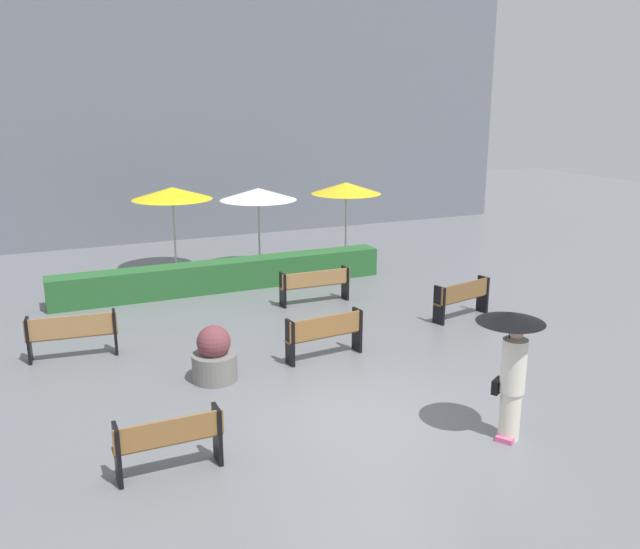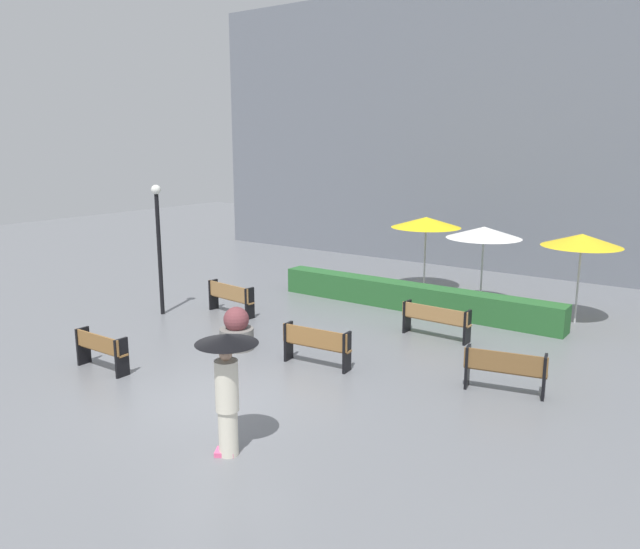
{
  "view_description": "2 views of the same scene",
  "coord_description": "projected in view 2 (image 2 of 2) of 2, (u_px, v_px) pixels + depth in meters",
  "views": [
    {
      "loc": [
        -4.87,
        -8.77,
        5.14
      ],
      "look_at": [
        1.26,
        4.97,
        1.12
      ],
      "focal_mm": 37.59,
      "sensor_mm": 36.0,
      "label": 1
    },
    {
      "loc": [
        8.24,
        -8.09,
        5.02
      ],
      "look_at": [
        -1.22,
        5.16,
        1.53
      ],
      "focal_mm": 34.7,
      "sensor_mm": 36.0,
      "label": 2
    }
  ],
  "objects": [
    {
      "name": "ground_plane",
      "position": [
        218.0,
        402.0,
        12.17
      ],
      "size": [
        60.0,
        60.0,
        0.0
      ],
      "primitive_type": "plane",
      "color": "slate"
    },
    {
      "name": "bench_near_left",
      "position": [
        100.0,
        348.0,
        13.77
      ],
      "size": [
        1.52,
        0.34,
        0.87
      ],
      "color": "olive",
      "rests_on": "ground"
    },
    {
      "name": "bench_mid_center",
      "position": [
        316.0,
        343.0,
        14.02
      ],
      "size": [
        1.69,
        0.46,
        0.92
      ],
      "color": "olive",
      "rests_on": "ground"
    },
    {
      "name": "bench_far_right",
      "position": [
        505.0,
        368.0,
        12.5
      ],
      "size": [
        1.65,
        0.66,
        0.9
      ],
      "color": "brown",
      "rests_on": "ground"
    },
    {
      "name": "bench_far_left",
      "position": [
        230.0,
        296.0,
        18.3
      ],
      "size": [
        1.78,
        0.5,
        0.92
      ],
      "color": "#9E7242",
      "rests_on": "ground"
    },
    {
      "name": "bench_back_row",
      "position": [
        436.0,
        319.0,
        16.07
      ],
      "size": [
        1.85,
        0.41,
        0.87
      ],
      "color": "#9E7242",
      "rests_on": "ground"
    },
    {
      "name": "pedestrian_with_umbrella",
      "position": [
        227.0,
        376.0,
        9.9
      ],
      "size": [
        1.03,
        1.03,
        2.04
      ],
      "color": "silver",
      "rests_on": "ground"
    },
    {
      "name": "planter_pot",
      "position": [
        237.0,
        331.0,
        15.26
      ],
      "size": [
        0.84,
        0.84,
        1.06
      ],
      "color": "slate",
      "rests_on": "ground"
    },
    {
      "name": "lamp_post",
      "position": [
        159.0,
        236.0,
        17.96
      ],
      "size": [
        0.28,
        0.28,
        3.83
      ],
      "color": "black",
      "rests_on": "ground"
    },
    {
      "name": "patio_umbrella_yellow",
      "position": [
        426.0,
        222.0,
        20.77
      ],
      "size": [
        2.34,
        2.34,
        2.56
      ],
      "color": "silver",
      "rests_on": "ground"
    },
    {
      "name": "patio_umbrella_white",
      "position": [
        484.0,
        233.0,
        18.75
      ],
      "size": [
        2.27,
        2.27,
        2.51
      ],
      "color": "silver",
      "rests_on": "ground"
    },
    {
      "name": "patio_umbrella_yellow_far",
      "position": [
        582.0,
        240.0,
        17.05
      ],
      "size": [
        2.17,
        2.17,
        2.55
      ],
      "color": "silver",
      "rests_on": "ground"
    },
    {
      "name": "hedge_strip",
      "position": [
        412.0,
        297.0,
        18.81
      ],
      "size": [
        9.11,
        0.7,
        0.8
      ],
      "primitive_type": "cube",
      "color": "#28602D",
      "rests_on": "ground"
    },
    {
      "name": "building_facade",
      "position": [
        510.0,
        127.0,
        23.73
      ],
      "size": [
        28.0,
        1.2,
        11.16
      ],
      "primitive_type": "cube",
      "color": "slate",
      "rests_on": "ground"
    }
  ]
}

